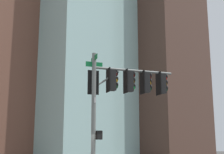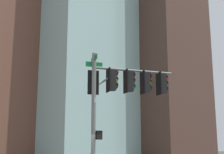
{
  "view_description": "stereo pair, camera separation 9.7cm",
  "coord_description": "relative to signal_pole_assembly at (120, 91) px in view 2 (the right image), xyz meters",
  "views": [
    {
      "loc": [
        -11.71,
        -10.57,
        2.03
      ],
      "look_at": [
        0.35,
        -0.94,
        5.23
      ],
      "focal_mm": 52.75,
      "sensor_mm": 36.0,
      "label": 1
    },
    {
      "loc": [
        -11.65,
        -10.64,
        2.03
      ],
      "look_at": [
        0.35,
        -0.94,
        5.23
      ],
      "focal_mm": 52.75,
      "sensor_mm": 36.0,
      "label": 2
    }
  ],
  "objects": [
    {
      "name": "signal_pole_assembly",
      "position": [
        0.0,
        0.0,
        0.0
      ],
      "size": [
        3.9,
        2.77,
        6.32
      ],
      "rotation": [
        0.0,
        0.0,
        5.73
      ],
      "color": "slate",
      "rests_on": "ground_plane"
    },
    {
      "name": "building_brick_midblock",
      "position": [
        36.29,
        20.15,
        16.24
      ],
      "size": [
        16.6,
        14.5,
        41.67
      ],
      "primitive_type": "cube",
      "color": "#4C3328",
      "rests_on": "ground_plane"
    }
  ]
}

